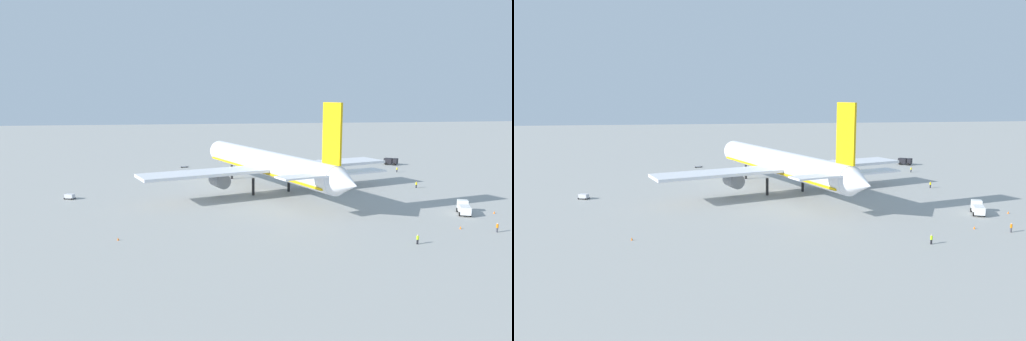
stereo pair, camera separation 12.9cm
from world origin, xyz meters
The scene contains 17 objects.
ground_plane centered at (0.00, 0.00, 0.00)m, with size 600.00×600.00×0.00m, color #9E9E99.
airliner centered at (-1.25, -0.42, 7.29)m, with size 70.09×66.43×23.29m.
service_truck_0 centered at (-30.48, -36.85, 1.31)m, with size 6.23×4.26×2.60m.
service_truck_1 centered at (37.79, -25.22, 1.44)m, with size 6.61×5.12×2.70m.
service_truck_2 centered at (40.36, -52.86, 1.35)m, with size 4.73×4.93×2.41m.
baggage_cart_0 centered at (-2.20, 48.22, 0.71)m, with size 2.34×3.19×1.28m.
baggage_cart_1 centered at (45.55, 20.67, 0.27)m, with size 2.02×3.20×0.40m.
baggage_cart_2 centered at (49.01, -6.74, 0.70)m, with size 1.97×3.11×1.28m.
ground_worker_0 centered at (-43.93, -35.05, 0.89)m, with size 0.56×0.56×1.75m.
ground_worker_1 centered at (-48.27, -17.30, 0.85)m, with size 0.56×0.56×1.67m.
ground_worker_2 centered at (24.16, -47.60, 0.87)m, with size 0.55×0.55×1.72m.
ground_worker_3 centered at (47.92, -39.13, 0.82)m, with size 0.48×0.48×1.62m.
ground_worker_4 centered at (-1.90, -40.90, 0.90)m, with size 0.56×0.56×1.76m.
ground_worker_5 centered at (42.65, -43.95, 0.87)m, with size 0.49×0.49×1.71m.
traffic_cone_0 centered at (-40.83, -29.75, 0.28)m, with size 0.36×0.36×0.55m, color orange.
traffic_cone_1 centered at (-38.27, 32.62, 0.28)m, with size 0.36×0.36×0.55m, color orange.
traffic_cone_2 centered at (-31.03, -43.56, 0.28)m, with size 0.36×0.36×0.55m, color orange.
Camera 1 is at (-120.84, 21.57, 24.71)m, focal length 33.75 mm.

